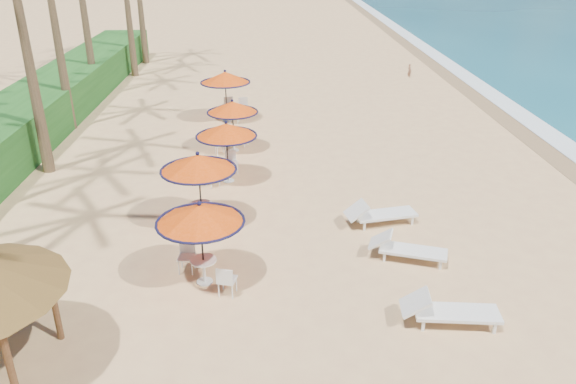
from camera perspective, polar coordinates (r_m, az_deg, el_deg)
The scene contains 13 objects.
ground at distance 14.53m, azimuth 10.97°, elevation -9.43°, with size 160.00×160.00×0.00m, color tan.
foam_strip at distance 26.27m, azimuth 26.42°, elevation 4.15°, with size 1.20×140.00×0.04m, color white.
wetsand_band at distance 25.86m, azimuth 24.66°, elevation 4.19°, with size 1.40×140.00×0.02m, color olive.
scrub_hedge at distance 25.95m, azimuth -25.64°, elevation 6.18°, with size 3.00×40.00×1.80m, color #194716.
station_0 at distance 13.72m, azimuth -8.86°, elevation -2.98°, with size 2.18×2.18×2.28m.
station_1 at distance 16.56m, azimuth -9.07°, elevation 2.20°, with size 2.27×2.27×2.36m.
station_2 at distance 19.70m, azimuth -6.34°, elevation 5.73°, with size 2.16×2.16×2.25m.
station_3 at distance 22.72m, azimuth -5.68°, elevation 8.12°, with size 2.06×2.06×2.15m.
station_4 at distance 26.76m, azimuth -6.23°, elevation 10.92°, with size 2.34×2.34×2.44m.
lounger_near at distance 13.33m, azimuth 15.83°, elevation -11.48°, with size 2.26×0.90×0.79m.
lounger_mid at distance 15.53m, azimuth 11.83°, elevation -5.59°, with size 2.18×1.27×0.75m.
lounger_far at distance 17.21m, azimuth 9.17°, elevation -2.16°, with size 2.29×1.12×0.79m.
person at distance 36.50m, azimuth 12.24°, elevation 12.00°, with size 0.32×0.21×0.89m, color #94654B.
Camera 1 is at (-3.15, -11.71, 7.99)m, focal length 35.00 mm.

